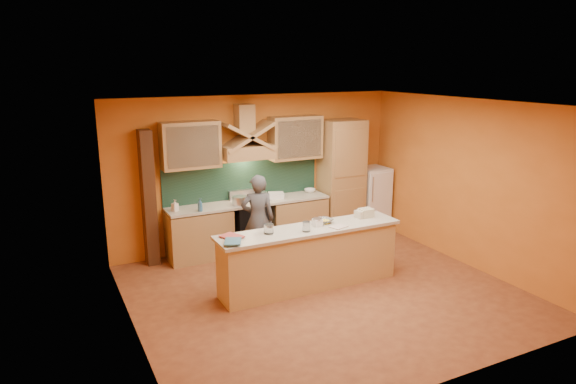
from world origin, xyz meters
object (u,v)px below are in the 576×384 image
fridge (372,199)px  person (258,219)px  stove (250,226)px  kitchen_scale (317,223)px  mixing_bowl (324,221)px

fridge → person: size_ratio=0.84×
stove → fridge: 2.71m
fridge → kitchen_scale: size_ratio=10.27×
fridge → kitchen_scale: bearing=-141.5°
person → mixing_bowl: 1.31m
fridge → person: person is taller
person → kitchen_scale: size_ratio=12.25×
kitchen_scale → mixing_bowl: bearing=26.1°
kitchen_scale → mixing_bowl: (0.17, 0.09, -0.02)m
fridge → mixing_bowl: (-2.18, -1.77, 0.33)m
stove → kitchen_scale: (0.35, -1.87, 0.55)m
mixing_bowl → stove: bearing=106.3°
stove → fridge: bearing=0.0°
fridge → mixing_bowl: bearing=-140.8°
fridge → mixing_bowl: 2.83m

